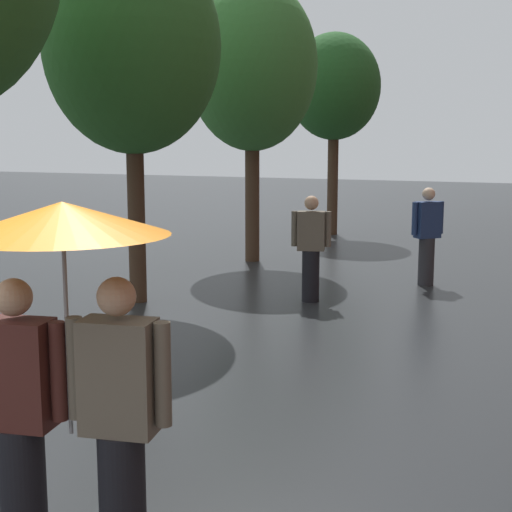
{
  "coord_description": "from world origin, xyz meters",
  "views": [
    {
      "loc": [
        2.83,
        -2.38,
        2.42
      ],
      "look_at": [
        0.13,
        3.76,
        1.35
      ],
      "focal_mm": 52.03,
      "sensor_mm": 36.0,
      "label": 1
    }
  ],
  "objects_px": {
    "street_tree_1": "(132,46)",
    "couple_under_umbrella": "(66,328)",
    "pedestrian_walking_midground": "(311,248)",
    "street_tree_2": "(252,67)",
    "pedestrian_walking_far": "(427,236)",
    "street_tree_3": "(334,88)"
  },
  "relations": [
    {
      "from": "street_tree_1",
      "to": "couple_under_umbrella",
      "type": "xyz_separation_m",
      "value": [
        3.48,
        -6.08,
        -2.3
      ]
    },
    {
      "from": "street_tree_1",
      "to": "pedestrian_walking_midground",
      "type": "xyz_separation_m",
      "value": [
        2.36,
        1.04,
        -2.9
      ]
    },
    {
      "from": "street_tree_2",
      "to": "pedestrian_walking_midground",
      "type": "height_order",
      "value": "street_tree_2"
    },
    {
      "from": "pedestrian_walking_midground",
      "to": "street_tree_1",
      "type": "bearing_deg",
      "value": -156.24
    },
    {
      "from": "street_tree_2",
      "to": "pedestrian_walking_midground",
      "type": "distance_m",
      "value": 4.84
    },
    {
      "from": "pedestrian_walking_midground",
      "to": "couple_under_umbrella",
      "type": "bearing_deg",
      "value": -81.07
    },
    {
      "from": "street_tree_1",
      "to": "couple_under_umbrella",
      "type": "distance_m",
      "value": 7.38
    },
    {
      "from": "pedestrian_walking_midground",
      "to": "pedestrian_walking_far",
      "type": "distance_m",
      "value": 2.35
    },
    {
      "from": "street_tree_3",
      "to": "pedestrian_walking_midground",
      "type": "bearing_deg",
      "value": -74.35
    },
    {
      "from": "street_tree_3",
      "to": "pedestrian_walking_midground",
      "type": "xyz_separation_m",
      "value": [
        2.14,
        -7.65,
        -2.84
      ]
    },
    {
      "from": "pedestrian_walking_far",
      "to": "street_tree_2",
      "type": "bearing_deg",
      "value": 163.05
    },
    {
      "from": "street_tree_2",
      "to": "pedestrian_walking_far",
      "type": "height_order",
      "value": "street_tree_2"
    },
    {
      "from": "pedestrian_walking_far",
      "to": "street_tree_1",
      "type": "bearing_deg",
      "value": -141.22
    },
    {
      "from": "street_tree_1",
      "to": "couple_under_umbrella",
      "type": "relative_size",
      "value": 2.53
    },
    {
      "from": "street_tree_2",
      "to": "street_tree_3",
      "type": "xyz_separation_m",
      "value": [
        0.17,
        4.6,
        -0.12
      ]
    },
    {
      "from": "street_tree_3",
      "to": "pedestrian_walking_midground",
      "type": "distance_m",
      "value": 8.43
    },
    {
      "from": "street_tree_3",
      "to": "street_tree_2",
      "type": "bearing_deg",
      "value": -92.1
    },
    {
      "from": "street_tree_1",
      "to": "pedestrian_walking_far",
      "type": "distance_m",
      "value": 5.55
    },
    {
      "from": "couple_under_umbrella",
      "to": "street_tree_3",
      "type": "bearing_deg",
      "value": 102.45
    },
    {
      "from": "street_tree_2",
      "to": "street_tree_1",
      "type": "bearing_deg",
      "value": -90.68
    },
    {
      "from": "couple_under_umbrella",
      "to": "street_tree_1",
      "type": "bearing_deg",
      "value": 119.76
    },
    {
      "from": "couple_under_umbrella",
      "to": "pedestrian_walking_far",
      "type": "relative_size",
      "value": 1.29
    }
  ]
}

